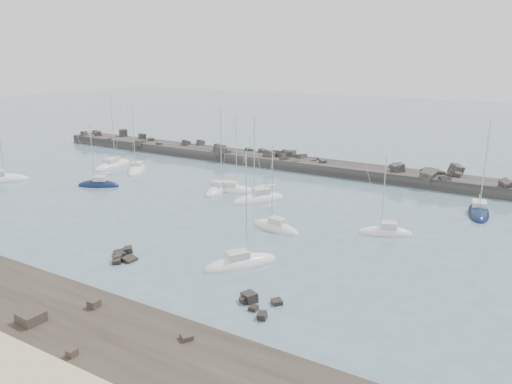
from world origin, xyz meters
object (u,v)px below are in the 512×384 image
sailboat_8 (478,213)px  sailboat_9 (386,233)px  sailboat_0 (1,180)px  sailboat_2 (98,185)px  sailboat_4 (233,190)px  sailboat_5 (275,228)px  sailboat_7 (241,264)px  sailboat_3 (220,189)px  sailboat_6 (259,200)px  sailboat_13 (137,170)px  sailboat_1 (113,166)px

sailboat_8 → sailboat_9: sailboat_8 is taller
sailboat_0 → sailboat_2: size_ratio=1.26×
sailboat_4 → sailboat_5: bearing=-39.7°
sailboat_4 → sailboat_7: bearing=-54.6°
sailboat_2 → sailboat_7: 39.09m
sailboat_3 → sailboat_7: (18.26, -22.22, -0.00)m
sailboat_3 → sailboat_0: bearing=-157.7°
sailboat_0 → sailboat_7: size_ratio=1.11×
sailboat_2 → sailboat_7: bearing=-21.2°
sailboat_7 → sailboat_3: bearing=129.4°
sailboat_2 → sailboat_8: bearing=16.7°
sailboat_8 → sailboat_3: bearing=-167.2°
sailboat_6 → sailboat_8: size_ratio=0.98×
sailboat_9 → sailboat_13: (-48.71, 8.83, -0.00)m
sailboat_4 → sailboat_13: 22.71m
sailboat_3 → sailboat_2: bearing=-156.0°
sailboat_4 → sailboat_5: size_ratio=1.14×
sailboat_0 → sailboat_3: 37.67m
sailboat_5 → sailboat_7: 11.37m
sailboat_4 → sailboat_6: 6.54m
sailboat_5 → sailboat_9: 13.16m
sailboat_8 → sailboat_0: bearing=-162.4°
sailboat_9 → sailboat_13: sailboat_13 is taller
sailboat_2 → sailboat_5: sailboat_5 is taller
sailboat_5 → sailboat_7: size_ratio=0.88×
sailboat_1 → sailboat_5: size_ratio=1.33×
sailboat_4 → sailboat_8: bearing=12.6°
sailboat_2 → sailboat_9: bearing=2.8°
sailboat_3 → sailboat_7: size_ratio=1.07×
sailboat_0 → sailboat_6: sailboat_0 is taller
sailboat_5 → sailboat_1: bearing=161.5°
sailboat_1 → sailboat_2: sailboat_1 is taller
sailboat_3 → sailboat_9: (28.17, -5.80, 0.00)m
sailboat_5 → sailboat_7: sailboat_7 is taller
sailboat_2 → sailboat_13: 11.38m
sailboat_2 → sailboat_6: sailboat_6 is taller
sailboat_0 → sailboat_6: 44.78m
sailboat_0 → sailboat_8: (71.31, 22.58, -0.02)m
sailboat_1 → sailboat_3: bearing=-7.2°
sailboat_8 → sailboat_9: 16.34m
sailboat_4 → sailboat_0: bearing=-158.0°
sailboat_6 → sailboat_9: (20.03, -4.04, -0.02)m
sailboat_4 → sailboat_13: size_ratio=0.98×
sailboat_0 → sailboat_1: sailboat_1 is taller
sailboat_2 → sailboat_6: 27.09m
sailboat_7 → sailboat_13: (-38.80, 25.25, 0.00)m
sailboat_3 → sailboat_4: bearing=16.6°
sailboat_1 → sailboat_7: (45.42, -25.65, -0.00)m
sailboat_2 → sailboat_13: bearing=101.9°
sailboat_5 → sailboat_7: (2.15, -11.17, -0.00)m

